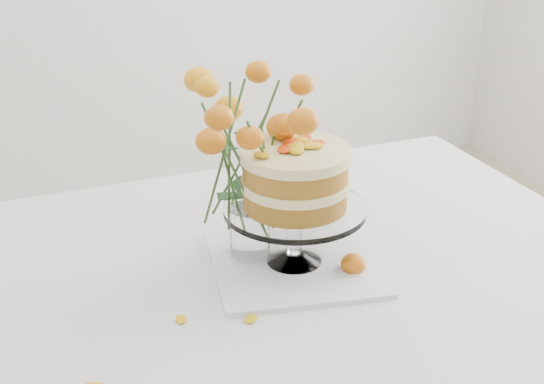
{
  "coord_description": "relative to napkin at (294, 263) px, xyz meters",
  "views": [
    {
      "loc": [
        -0.36,
        -1.07,
        1.43
      ],
      "look_at": [
        0.08,
        0.02,
        0.89
      ],
      "focal_mm": 50.0,
      "sensor_mm": 36.0,
      "label": 1
    }
  ],
  "objects": [
    {
      "name": "table",
      "position": [
        -0.11,
        0.01,
        -0.09
      ],
      "size": [
        1.43,
        0.93,
        0.76
      ],
      "color": "tan",
      "rests_on": "ground"
    },
    {
      "name": "cake_stand",
      "position": [
        -0.0,
        0.0,
        0.15
      ],
      "size": [
        0.25,
        0.25,
        0.22
      ],
      "rotation": [
        0.0,
        0.0,
        0.4
      ],
      "color": "white",
      "rests_on": "napkin"
    },
    {
      "name": "loose_rose_far",
      "position": [
        0.08,
        -0.06,
        0.01
      ],
      "size": [
        0.08,
        0.04,
        0.04
      ],
      "rotation": [
        0.0,
        0.0,
        0.32
      ],
      "color": "#B85808",
      "rests_on": "table"
    },
    {
      "name": "stray_petal_a",
      "position": [
        -0.23,
        -0.09,
        -0.0
      ],
      "size": [
        0.03,
        0.02,
        0.0
      ],
      "primitive_type": "ellipsoid",
      "color": "gold",
      "rests_on": "table"
    },
    {
      "name": "stray_petal_b",
      "position": [
        -0.13,
        -0.13,
        -0.0
      ],
      "size": [
        0.03,
        0.02,
        0.0
      ],
      "primitive_type": "ellipsoid",
      "color": "gold",
      "rests_on": "table"
    },
    {
      "name": "rose_vase",
      "position": [
        -0.06,
        0.05,
        0.21
      ],
      "size": [
        0.25,
        0.25,
        0.37
      ],
      "rotation": [
        0.0,
        0.0,
        -0.02
      ],
      "color": "white",
      "rests_on": "table"
    },
    {
      "name": "napkin",
      "position": [
        0.0,
        0.0,
        0.0
      ],
      "size": [
        0.33,
        0.33,
        0.01
      ],
      "primitive_type": "cube",
      "rotation": [
        0.0,
        0.0,
        -0.18
      ],
      "color": "white",
      "rests_on": "table"
    }
  ]
}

